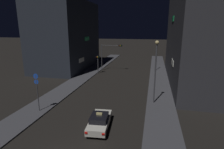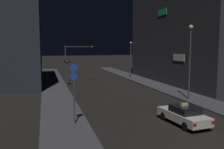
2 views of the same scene
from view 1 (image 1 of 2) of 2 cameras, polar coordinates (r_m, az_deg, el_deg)
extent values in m
cube|color=#424247|center=(39.39, -7.39, 0.33)|extent=(3.48, 56.36, 0.15)
cube|color=#424247|center=(37.07, 14.27, -0.89)|extent=(3.48, 56.36, 0.15)
cube|color=#282D38|center=(45.13, -13.95, 11.60)|extent=(10.05, 18.70, 15.40)
cube|color=white|center=(40.16, -9.41, 4.46)|extent=(0.08, 2.80, 0.90)
cube|color=#26CC66|center=(43.14, -7.76, 10.96)|extent=(0.08, 2.80, 0.90)
cube|color=#333338|center=(35.22, 24.90, 17.02)|extent=(7.47, 25.89, 23.90)
cube|color=white|center=(29.92, 18.24, 3.56)|extent=(0.08, 2.80, 0.90)
cube|color=#26CC66|center=(34.65, 18.38, 16.07)|extent=(0.08, 2.80, 0.90)
cube|color=silver|center=(18.51, -3.86, -14.42)|extent=(2.20, 4.55, 0.60)
cube|color=black|center=(18.08, -4.01, -13.20)|extent=(1.76, 2.12, 0.50)
cube|color=red|center=(16.76, -8.05, -17.48)|extent=(0.24, 0.08, 0.16)
cube|color=red|center=(16.46, -2.75, -17.99)|extent=(0.24, 0.08, 0.16)
cylinder|color=black|center=(19.98, -5.37, -13.14)|extent=(0.28, 0.66, 0.64)
cylinder|color=black|center=(19.72, -0.70, -13.47)|extent=(0.28, 0.66, 0.64)
cylinder|color=black|center=(17.68, -7.40, -17.14)|extent=(0.28, 0.66, 0.64)
cylinder|color=black|center=(17.38, -2.04, -17.63)|extent=(0.28, 0.66, 0.64)
cube|color=#F4E08C|center=(18.01, -3.97, -12.06)|extent=(0.57, 0.23, 0.20)
cylinder|color=#47474C|center=(41.58, -3.21, 5.28)|extent=(0.16, 0.16, 6.00)
cylinder|color=#47474C|center=(40.71, -0.36, 9.00)|extent=(4.23, 0.10, 0.10)
cube|color=black|center=(40.28, 2.60, 8.93)|extent=(0.80, 0.28, 0.32)
sphere|color=#3F0C0C|center=(40.15, 2.20, 8.92)|extent=(0.20, 0.20, 0.20)
sphere|color=yellow|center=(40.11, 2.56, 8.91)|extent=(0.20, 0.20, 0.20)
sphere|color=#0C3319|center=(40.07, 2.91, 8.90)|extent=(0.20, 0.20, 0.20)
cylinder|color=#47474C|center=(39.01, -4.37, 3.04)|extent=(0.16, 0.16, 3.83)
cube|color=black|center=(38.72, -4.41, 5.45)|extent=(0.80, 0.28, 0.32)
sphere|color=#3F0C0C|center=(38.63, -4.84, 5.42)|extent=(0.20, 0.20, 0.20)
sphere|color=yellow|center=(38.56, -4.49, 5.41)|extent=(0.20, 0.20, 0.20)
sphere|color=#0C3319|center=(38.49, -4.14, 5.40)|extent=(0.20, 0.20, 0.20)
cylinder|color=#47474C|center=(22.65, -22.07, -5.38)|extent=(0.10, 0.10, 4.29)
cylinder|color=blue|center=(22.08, -22.58, -0.51)|extent=(0.59, 0.03, 0.59)
cylinder|color=blue|center=(22.24, -22.42, -2.12)|extent=(0.55, 0.03, 0.55)
cylinder|color=#47474C|center=(23.39, 13.23, -0.06)|extent=(0.16, 0.16, 7.42)
sphere|color=#F4D88C|center=(22.76, 13.80, 9.61)|extent=(0.47, 0.47, 0.47)
cylinder|color=#47474C|center=(42.05, 13.38, 5.29)|extent=(0.16, 0.16, 6.10)
sphere|color=#F4D88C|center=(41.69, 13.64, 9.69)|extent=(0.39, 0.39, 0.39)
camera|label=2|loc=(15.14, -74.97, -10.92)|focal=39.31mm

